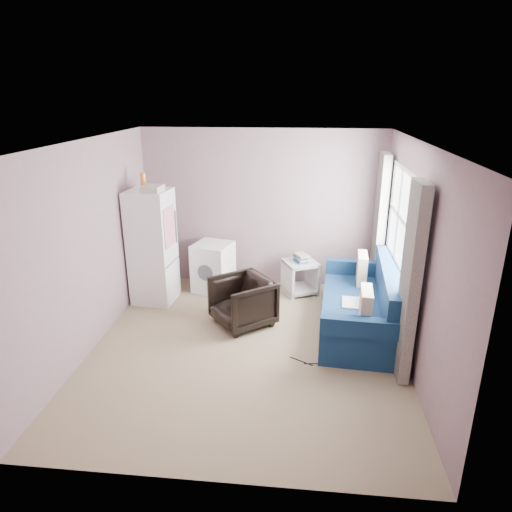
{
  "coord_description": "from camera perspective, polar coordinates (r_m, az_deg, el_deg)",
  "views": [
    {
      "loc": [
        0.62,
        -4.93,
        3.0
      ],
      "look_at": [
        0.05,
        0.6,
        1.0
      ],
      "focal_mm": 32.0,
      "sensor_mm": 36.0,
      "label": 1
    }
  ],
  "objects": [
    {
      "name": "room",
      "position": [
        5.27,
        -0.99,
        0.42
      ],
      "size": [
        3.84,
        4.24,
        2.54
      ],
      "color": "#978363",
      "rests_on": "ground"
    },
    {
      "name": "armchair",
      "position": [
        6.18,
        -1.71,
        -5.45
      ],
      "size": [
        0.97,
        0.97,
        0.73
      ],
      "primitive_type": "imported",
      "rotation": [
        0.0,
        0.0,
        -0.91
      ],
      "color": "black",
      "rests_on": "ground"
    },
    {
      "name": "fridge",
      "position": [
        6.89,
        -12.81,
        1.2
      ],
      "size": [
        0.64,
        0.63,
        1.93
      ],
      "rotation": [
        0.0,
        0.0,
        -0.08
      ],
      "color": "white",
      "rests_on": "ground"
    },
    {
      "name": "washing_machine",
      "position": [
        7.25,
        -5.38,
        -1.25
      ],
      "size": [
        0.67,
        0.67,
        0.78
      ],
      "rotation": [
        0.0,
        0.0,
        -0.26
      ],
      "color": "white",
      "rests_on": "ground"
    },
    {
      "name": "side_table",
      "position": [
        7.19,
        5.55,
        -2.33
      ],
      "size": [
        0.63,
        0.63,
        0.65
      ],
      "rotation": [
        0.0,
        0.0,
        0.43
      ],
      "color": "#B6B3B1",
      "rests_on": "ground"
    },
    {
      "name": "sofa",
      "position": [
        6.19,
        13.16,
        -6.32
      ],
      "size": [
        1.06,
        2.08,
        0.9
      ],
      "rotation": [
        0.0,
        0.0,
        -0.08
      ],
      "color": "navy",
      "rests_on": "ground"
    },
    {
      "name": "window_dressing",
      "position": [
        6.05,
        16.67,
        0.69
      ],
      "size": [
        0.17,
        2.62,
        2.18
      ],
      "color": "white",
      "rests_on": "ground"
    },
    {
      "name": "floor_cables",
      "position": [
        5.54,
        6.67,
        -13.08
      ],
      "size": [
        0.48,
        0.17,
        0.01
      ],
      "rotation": [
        0.0,
        0.0,
        -0.18
      ],
      "color": "black",
      "rests_on": "ground"
    }
  ]
}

